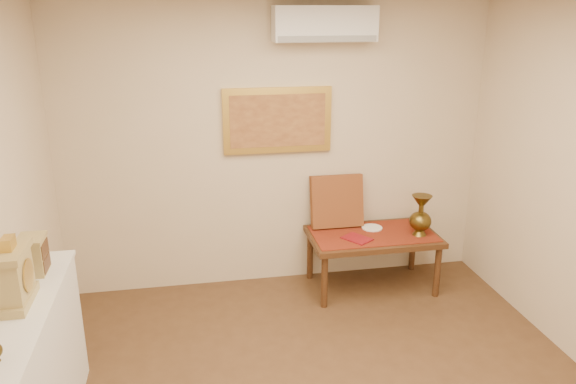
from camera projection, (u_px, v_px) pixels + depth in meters
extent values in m
cube|color=beige|center=(277.00, 146.00, 5.23)|extent=(4.00, 0.02, 2.70)
cube|color=maroon|center=(373.00, 234.00, 5.29)|extent=(1.14, 0.59, 0.01)
cylinder|color=white|center=(372.00, 228.00, 5.40)|extent=(0.20, 0.20, 0.01)
cube|color=maroon|center=(357.00, 239.00, 5.15)|extent=(0.29, 0.31, 0.01)
cube|color=#5A1712|center=(337.00, 201.00, 5.40)|extent=(0.50, 0.20, 0.51)
cube|color=silver|center=(6.00, 333.00, 2.93)|extent=(0.37, 2.02, 0.03)
cube|color=tan|center=(17.00, 300.00, 3.19)|extent=(0.16, 0.36, 0.05)
cube|color=tan|center=(13.00, 276.00, 3.14)|extent=(0.14, 0.30, 0.25)
cylinder|color=beige|center=(28.00, 275.00, 3.15)|extent=(0.01, 0.17, 0.17)
cylinder|color=gold|center=(29.00, 275.00, 3.15)|extent=(0.01, 0.19, 0.19)
cube|color=tan|center=(9.00, 252.00, 3.09)|extent=(0.17, 0.34, 0.04)
cube|color=gold|center=(8.00, 243.00, 3.08)|extent=(0.06, 0.11, 0.07)
cube|color=tan|center=(33.00, 257.00, 3.54)|extent=(0.15, 0.20, 0.22)
cube|color=#462815|center=(47.00, 263.00, 3.56)|extent=(0.01, 0.17, 0.09)
cube|color=#462815|center=(45.00, 249.00, 3.53)|extent=(0.01, 0.17, 0.09)
cube|color=tan|center=(30.00, 239.00, 3.50)|extent=(0.16, 0.21, 0.02)
cube|color=#462815|center=(373.00, 237.00, 5.30)|extent=(1.20, 0.70, 0.05)
cylinder|color=#462815|center=(324.00, 282.00, 5.02)|extent=(0.06, 0.06, 0.50)
cylinder|color=#462815|center=(437.00, 272.00, 5.21)|extent=(0.06, 0.06, 0.50)
cylinder|color=#462815|center=(310.00, 255.00, 5.56)|extent=(0.06, 0.06, 0.50)
cylinder|color=#462815|center=(413.00, 247.00, 5.75)|extent=(0.06, 0.06, 0.50)
cube|color=gold|center=(277.00, 120.00, 5.13)|extent=(1.00, 0.05, 0.60)
cube|color=#A56B39|center=(278.00, 121.00, 5.11)|extent=(0.88, 0.01, 0.48)
cube|color=silver|center=(325.00, 24.00, 4.84)|extent=(0.90, 0.24, 0.30)
cube|color=gray|center=(328.00, 39.00, 4.76)|extent=(0.86, 0.02, 0.05)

